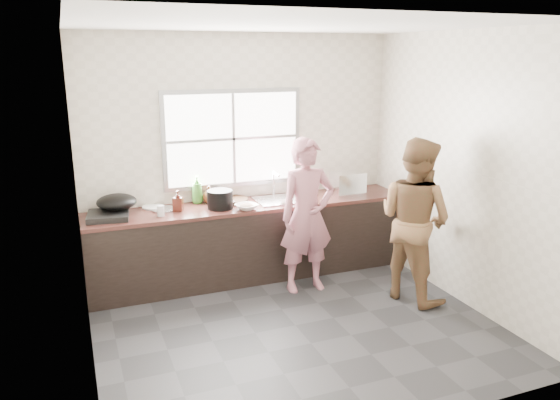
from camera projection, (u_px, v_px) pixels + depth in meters
name	position (u px, v px, depth m)	size (l,w,h in m)	color
floor	(295.00, 326.00, 5.13)	(3.60, 3.20, 0.01)	#2A2A2D
ceiling	(298.00, 24.00, 4.43)	(3.60, 3.20, 0.01)	silver
wall_back	(241.00, 155.00, 6.22)	(3.60, 0.01, 2.70)	beige
wall_left	(78.00, 206.00, 4.14)	(0.01, 3.20, 2.70)	silver
wall_right	(463.00, 170.00, 5.42)	(0.01, 3.20, 2.70)	beige
wall_front	(399.00, 243.00, 3.34)	(3.60, 0.01, 2.70)	beige
cabinet	(251.00, 242.00, 6.18)	(3.60, 0.62, 0.82)	black
countertop	(251.00, 205.00, 6.07)	(3.60, 0.64, 0.04)	#3D1E19
sink	(280.00, 200.00, 6.19)	(0.55, 0.45, 0.02)	silver
faucet	(274.00, 184.00, 6.33)	(0.02, 0.02, 0.30)	silver
window_frame	(233.00, 139.00, 6.12)	(1.60, 0.05, 1.10)	#9EA0A5
window_glazing	(234.00, 139.00, 6.10)	(1.50, 0.01, 1.00)	white
woman	(307.00, 221.00, 5.75)	(0.56, 0.37, 1.54)	#AC6774
person_side	(414.00, 220.00, 5.53)	(0.82, 0.64, 1.68)	brown
cutting_board	(231.00, 200.00, 6.13)	(0.38, 0.38, 0.04)	black
cleaver	(225.00, 202.00, 5.96)	(0.21, 0.11, 0.01)	#B8BBC0
bowl_mince	(247.00, 207.00, 5.83)	(0.23, 0.23, 0.06)	white
bowl_crabs	(305.00, 201.00, 6.07)	(0.18, 0.18, 0.06)	silver
bowl_held	(287.00, 202.00, 6.01)	(0.19, 0.19, 0.06)	silver
black_pot	(220.00, 199.00, 5.85)	(0.28, 0.28, 0.20)	black
plate_food	(153.00, 207.00, 5.90)	(0.22, 0.22, 0.02)	white
bottle_green	(197.00, 189.00, 6.04)	(0.12, 0.12, 0.31)	#40902F
bottle_brown_tall	(178.00, 202.00, 5.76)	(0.09, 0.09, 0.20)	#401710
bottle_brown_short	(209.00, 195.00, 6.07)	(0.14, 0.14, 0.18)	#512B14
glass_jar	(161.00, 211.00, 5.59)	(0.08, 0.08, 0.11)	silver
burner	(108.00, 216.00, 5.51)	(0.40, 0.40, 0.06)	black
wok	(117.00, 202.00, 5.61)	(0.41, 0.41, 0.15)	black
dish_rack	(348.00, 184.00, 6.40)	(0.36, 0.25, 0.27)	silver
pot_lid_left	(114.00, 215.00, 5.60)	(0.27, 0.27, 0.01)	#A3A6A9
pot_lid_right	(164.00, 209.00, 5.82)	(0.27, 0.27, 0.01)	silver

